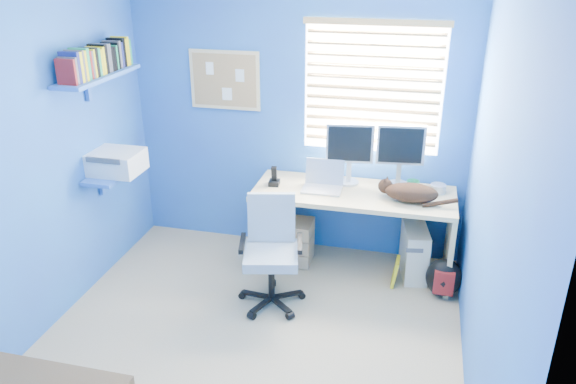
% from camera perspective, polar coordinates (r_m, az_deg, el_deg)
% --- Properties ---
extents(floor, '(3.00, 3.20, 0.00)m').
position_cam_1_polar(floor, '(4.17, -4.26, -15.42)').
color(floor, tan).
rests_on(floor, ground).
extents(wall_back, '(3.00, 0.01, 2.50)m').
position_cam_1_polar(wall_back, '(4.98, 0.91, 7.59)').
color(wall_back, '#2D53B2').
rests_on(wall_back, ground).
extents(wall_front, '(3.00, 0.01, 2.50)m').
position_cam_1_polar(wall_front, '(2.27, -17.96, -14.93)').
color(wall_front, '#2D53B2').
rests_on(wall_front, ground).
extents(wall_left, '(0.01, 3.20, 2.50)m').
position_cam_1_polar(wall_left, '(4.22, -24.61, 2.42)').
color(wall_left, '#2D53B2').
rests_on(wall_left, ground).
extents(wall_right, '(0.01, 3.20, 2.50)m').
position_cam_1_polar(wall_right, '(3.39, 19.98, -1.77)').
color(wall_right, '#2D53B2').
rests_on(wall_right, ground).
extents(desk, '(1.68, 0.65, 0.74)m').
position_cam_1_polar(desk, '(4.90, 6.49, -3.94)').
color(desk, '#D7BE87').
rests_on(desk, floor).
extents(laptop, '(0.33, 0.26, 0.22)m').
position_cam_1_polar(laptop, '(4.71, 3.51, 1.43)').
color(laptop, silver).
rests_on(laptop, desk).
extents(monitor_left, '(0.41, 0.18, 0.54)m').
position_cam_1_polar(monitor_left, '(4.81, 6.28, 3.85)').
color(monitor_left, silver).
rests_on(monitor_left, desk).
extents(monitor_right, '(0.41, 0.17, 0.54)m').
position_cam_1_polar(monitor_right, '(4.83, 11.31, 3.63)').
color(monitor_right, silver).
rests_on(monitor_right, desk).
extents(phone, '(0.10, 0.12, 0.17)m').
position_cam_1_polar(phone, '(4.82, -1.41, 1.67)').
color(phone, black).
rests_on(phone, desk).
extents(mug, '(0.10, 0.09, 0.10)m').
position_cam_1_polar(mug, '(4.80, 12.56, 0.58)').
color(mug, '#198A55').
rests_on(mug, desk).
extents(cd_spindle, '(0.13, 0.13, 0.07)m').
position_cam_1_polar(cd_spindle, '(4.85, 14.99, 0.35)').
color(cd_spindle, silver).
rests_on(cd_spindle, desk).
extents(cat, '(0.47, 0.33, 0.15)m').
position_cam_1_polar(cat, '(4.61, 12.44, -0.07)').
color(cat, black).
rests_on(cat, desk).
extents(tower_pc, '(0.26, 0.47, 0.45)m').
position_cam_1_polar(tower_pc, '(4.97, 12.69, -5.90)').
color(tower_pc, beige).
rests_on(tower_pc, floor).
extents(drawer_boxes, '(0.35, 0.28, 0.41)m').
position_cam_1_polar(drawer_boxes, '(5.06, 0.47, -4.98)').
color(drawer_boxes, tan).
rests_on(drawer_boxes, floor).
extents(yellow_book, '(0.03, 0.17, 0.24)m').
position_cam_1_polar(yellow_book, '(4.85, 10.84, -7.96)').
color(yellow_book, yellow).
rests_on(yellow_book, floor).
extents(backpack, '(0.30, 0.23, 0.34)m').
position_cam_1_polar(backpack, '(4.77, 15.53, -8.36)').
color(backpack, black).
rests_on(backpack, floor).
extents(office_chair, '(0.61, 0.61, 0.87)m').
position_cam_1_polar(office_chair, '(4.45, -1.69, -7.46)').
color(office_chair, black).
rests_on(office_chair, floor).
extents(window_blinds, '(1.15, 0.05, 1.10)m').
position_cam_1_polar(window_blinds, '(4.78, 8.59, 10.36)').
color(window_blinds, white).
rests_on(window_blinds, ground).
extents(corkboard, '(0.64, 0.02, 0.52)m').
position_cam_1_polar(corkboard, '(5.07, -6.45, 11.23)').
color(corkboard, '#D7BE87').
rests_on(corkboard, ground).
extents(wall_shelves, '(0.42, 0.90, 1.05)m').
position_cam_1_polar(wall_shelves, '(4.67, -18.09, 7.68)').
color(wall_shelves, blue).
rests_on(wall_shelves, ground).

